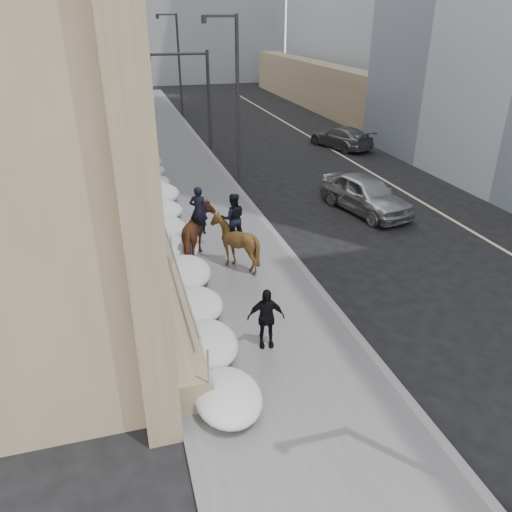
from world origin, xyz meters
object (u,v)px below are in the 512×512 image
at_px(mounted_horse_left, 198,231).
at_px(car_silver, 365,194).
at_px(pedestrian, 266,318).
at_px(mounted_horse_right, 234,238).
at_px(car_grey, 341,137).

height_order(mounted_horse_left, car_silver, mounted_horse_left).
xyz_separation_m(pedestrian, car_silver, (7.22, 8.53, -0.13)).
bearing_deg(pedestrian, mounted_horse_right, 96.03).
distance_m(pedestrian, car_grey, 22.58).
distance_m(mounted_horse_left, pedestrian, 5.75).
bearing_deg(car_silver, mounted_horse_left, -172.99).
distance_m(mounted_horse_left, car_grey, 18.33).
bearing_deg(mounted_horse_left, pedestrian, 117.24).
height_order(mounted_horse_left, pedestrian, mounted_horse_left).
xyz_separation_m(car_silver, car_grey, (3.93, 11.10, -0.13)).
xyz_separation_m(mounted_horse_right, car_grey, (10.84, 14.97, -0.49)).
height_order(mounted_horse_right, car_silver, mounted_horse_right).
xyz_separation_m(mounted_horse_left, pedestrian, (0.75, -5.70, -0.17)).
bearing_deg(mounted_horse_right, mounted_horse_left, -38.28).
height_order(pedestrian, car_silver, pedestrian).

